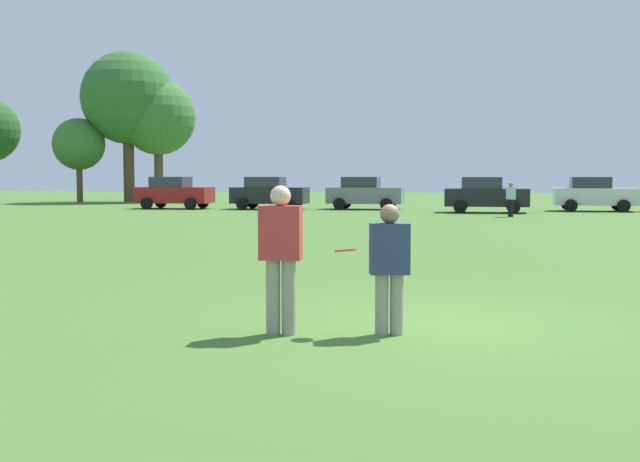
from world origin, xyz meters
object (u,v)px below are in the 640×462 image
object	(u,v)px
parked_car_center	(364,193)
bystander_field_marshal	(511,197)
parked_car_mid_left	(269,193)
player_thrower	(281,251)
parked_car_mid_right	(486,195)
parked_car_near_right	(594,194)
frisbee	(345,250)
player_defender	(389,262)
parked_car_near_left	(174,193)

from	to	relation	value
parked_car_center	bystander_field_marshal	size ratio (longest dim) A/B	2.66
parked_car_mid_left	player_thrower	bearing A→B (deg)	-75.50
parked_car_mid_right	parked_car_near_right	world-z (taller)	same
frisbee	bystander_field_marshal	xyz separation A→B (m)	(3.39, 27.94, -0.13)
parked_car_near_right	parked_car_mid_left	bearing A→B (deg)	-177.11
parked_car_mid_left	parked_car_mid_right	xyz separation A→B (m)	(11.89, -1.85, 0.00)
parked_car_center	bystander_field_marshal	distance (m)	10.22
parked_car_center	parked_car_mid_right	bearing A→B (deg)	-22.99
player_defender	parked_car_mid_right	world-z (taller)	parked_car_mid_right
parked_car_near_left	player_defender	bearing A→B (deg)	-65.04
player_defender	parked_car_center	world-z (taller)	parked_car_center
bystander_field_marshal	parked_car_near_left	bearing A→B (deg)	163.26
frisbee	parked_car_mid_right	size ratio (longest dim) A/B	0.06
player_thrower	parked_car_near_left	bearing A→B (deg)	112.97
parked_car_center	player_defender	bearing A→B (deg)	-82.11
player_thrower	parked_car_center	size ratio (longest dim) A/B	0.43
parked_car_mid_left	bystander_field_marshal	size ratio (longest dim) A/B	2.66
parked_car_near_right	bystander_field_marshal	bearing A→B (deg)	-124.70
frisbee	bystander_field_marshal	bearing A→B (deg)	83.08
player_defender	frisbee	xyz separation A→B (m)	(-0.54, -0.03, 0.14)
parked_car_mid_left	parked_car_mid_right	size ratio (longest dim) A/B	1.00
player_defender	player_thrower	bearing A→B (deg)	-170.00
frisbee	parked_car_near_right	size ratio (longest dim) A/B	0.06
parked_car_center	bystander_field_marshal	bearing A→B (deg)	-41.46
player_defender	bystander_field_marshal	bearing A→B (deg)	84.16
parked_car_near_left	bystander_field_marshal	xyz separation A→B (m)	(18.43, -5.54, -0.02)
player_thrower	parked_car_near_right	world-z (taller)	parked_car_near_right
parked_car_near_left	parked_car_near_right	distance (m)	23.09
player_thrower	parked_car_mid_right	bearing A→B (deg)	84.47
parked_car_center	player_thrower	bearing A→B (deg)	-84.26
frisbee	parked_car_near_right	bearing A→B (deg)	76.95
player_thrower	parked_car_near_left	xyz separation A→B (m)	(-14.28, 33.69, -0.10)
parked_car_near_left	parked_car_center	world-z (taller)	same
parked_car_center	parked_car_near_right	distance (m)	12.29
player_thrower	frisbee	distance (m)	0.79
parked_car_mid_right	bystander_field_marshal	bearing A→B (deg)	-75.21
bystander_field_marshal	player_thrower	bearing A→B (deg)	-98.39
parked_car_near_left	parked_car_mid_left	size ratio (longest dim) A/B	1.00
player_defender	parked_car_near_left	size ratio (longest dim) A/B	0.38
player_thrower	player_defender	size ratio (longest dim) A/B	1.14
parked_car_near_right	bystander_field_marshal	xyz separation A→B (m)	(-4.64, -6.70, -0.02)
parked_car_near_left	parked_car_near_right	bearing A→B (deg)	2.86
parked_car_mid_left	bystander_field_marshal	xyz separation A→B (m)	(12.93, -5.81, -0.02)
player_defender	parked_car_near_right	bearing A→B (deg)	77.79
parked_car_mid_right	parked_car_near_right	xyz separation A→B (m)	(5.68, 2.74, 0.00)
parked_car_near_left	parked_car_near_right	xyz separation A→B (m)	(23.07, 1.15, 0.00)
player_thrower	parked_car_center	xyz separation A→B (m)	(-3.51, 34.91, -0.10)
parked_car_center	parked_car_near_right	world-z (taller)	same
parked_car_center	parked_car_near_left	bearing A→B (deg)	-173.53
parked_car_near_right	bystander_field_marshal	world-z (taller)	parked_car_near_right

